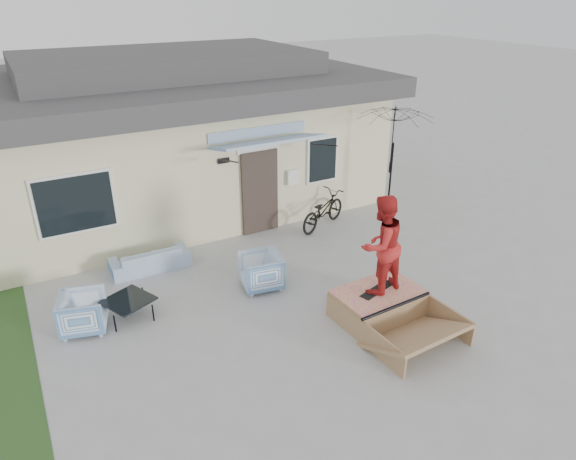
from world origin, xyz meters
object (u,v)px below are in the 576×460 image
armchair_right (261,269)px  skater (381,243)px  loveseat (149,255)px  bicycle (323,207)px  patio_umbrella (392,156)px  skateboard (377,289)px  coffee_table (130,308)px  skate_ramp (378,304)px  armchair_left (83,311)px

armchair_right → skater: skater is taller
loveseat → bicycle: size_ratio=0.97×
patio_umbrella → skateboard: 4.61m
coffee_table → skateboard: 4.64m
armchair_right → patio_umbrella: (4.42, 1.38, 1.34)m
skate_ramp → skateboard: (-0.00, 0.05, 0.29)m
patio_umbrella → skate_ramp: 4.73m
patio_umbrella → skateboard: bearing=-131.8°
skateboard → armchair_right: bearing=110.2°
skate_ramp → loveseat: bearing=127.6°
bicycle → skateboard: bicycle is taller
skateboard → armchair_left: bearing=139.2°
skateboard → skater: 0.96m
loveseat → bicycle: (4.48, 0.00, 0.23)m
bicycle → skateboard: size_ratio=2.10×
armchair_right → coffee_table: size_ratio=1.05×
loveseat → skate_ramp: (3.24, -3.84, -0.07)m
loveseat → armchair_right: (1.79, -1.85, 0.08)m
armchair_left → loveseat: bearing=-30.1°
armchair_right → skate_ramp: 2.47m
armchair_left → armchair_right: size_ratio=0.97×
armchair_right → bicycle: 3.27m
armchair_left → skate_ramp: armchair_left is taller
skate_ramp → skateboard: size_ratio=2.54×
coffee_table → skateboard: size_ratio=0.94×
coffee_table → patio_umbrella: size_ratio=0.35×
coffee_table → bicycle: bicycle is taller
armchair_right → skater: size_ratio=0.44×
skater → loveseat: bearing=-58.0°
coffee_table → skate_ramp: skate_ramp is taller
loveseat → patio_umbrella: (6.21, -0.47, 1.42)m
bicycle → skate_ramp: (-1.24, -3.85, -0.29)m
bicycle → skateboard: (-1.24, -3.79, -0.01)m
skate_ramp → skater: 1.25m
skate_ramp → armchair_right: bearing=123.6°
coffee_table → bicycle: bearing=16.8°
patio_umbrella → loveseat: bearing=175.7°
skate_ramp → bicycle: bearing=69.6°
armchair_left → bicycle: size_ratio=0.46×
armchair_left → skateboard: (4.88, -2.20, 0.15)m
armchair_left → skater: (4.88, -2.20, 1.11)m
patio_umbrella → bicycle: bearing=164.7°
armchair_left → coffee_table: size_ratio=1.02×
skateboard → skater: bearing=73.5°
armchair_left → skater: skater is taller
coffee_table → patio_umbrella: (7.05, 1.13, 1.56)m
armchair_left → bicycle: bearing=-59.6°
skater → armchair_left: bearing=-32.7°
armchair_left → skateboard: 5.35m
loveseat → bicycle: 4.49m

